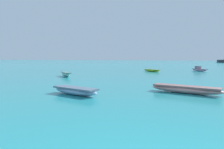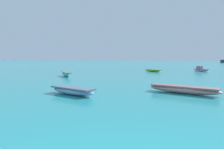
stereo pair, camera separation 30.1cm
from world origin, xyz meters
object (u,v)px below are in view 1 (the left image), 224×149
Objects in this scene: moored_boat_2 at (66,74)px; moored_boat_3 at (199,69)px; moored_boat_0 at (152,70)px; moored_boat_4 at (186,89)px; moored_boat_1 at (75,90)px.

moored_boat_2 is 17.67m from moored_boat_3.
moored_boat_0 is at bearing 98.29° from moored_boat_2.
moored_boat_0 is at bearing 118.64° from moored_boat_4.
moored_boat_3 is at bearing 88.58° from moored_boat_2.
moored_boat_3 is at bearing 60.90° from moored_boat_0.
moored_boat_0 is 1.11× the size of moored_boat_2.
moored_boat_0 is 15.58m from moored_boat_4.
moored_boat_3 is (5.90, 2.71, 0.08)m from moored_boat_0.
moored_boat_2 is at bearing -91.78° from moored_boat_0.
moored_boat_0 is 6.50m from moored_boat_3.
moored_boat_2 reaches higher than moored_boat_0.
moored_boat_4 is (10.55, -6.03, -0.03)m from moored_boat_2.
moored_boat_1 is 1.34× the size of moored_boat_2.
moored_boat_2 is (-7.17, -9.18, 0.08)m from moored_boat_0.
moored_boat_4 is at bearing 16.54° from moored_boat_2.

